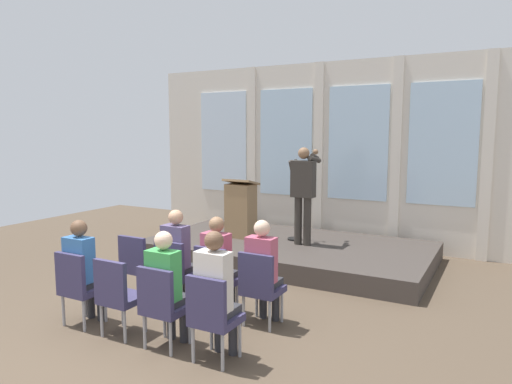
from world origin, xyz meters
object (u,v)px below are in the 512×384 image
Objects in this scene: chair_r1_c0 at (78,284)px; chair_r1_c2 at (162,302)px; lectern at (241,209)px; chair_r0_c2 at (215,277)px; audience_r0_c2 at (218,260)px; audience_r1_c0 at (83,267)px; audience_r0_c3 at (263,267)px; chair_r1_c1 at (118,293)px; chair_r0_c1 at (175,270)px; chair_r1_c3 at (212,313)px; speaker at (303,188)px; chair_r0_c0 at (138,263)px; audience_r1_c3 at (216,289)px; audience_r1_c2 at (167,283)px; audience_r0_c1 at (178,253)px; chair_r0_c3 at (260,284)px; mic_stand at (295,222)px.

chair_r1_c0 and chair_r1_c2 have the same top height.
lectern is 1.23× the size of chair_r0_c2.
audience_r0_c2 is 1.68m from audience_r1_c0.
audience_r0_c3 is 1.74m from chair_r1_c1.
chair_r1_c0 is at bearing 180.00° from chair_r1_c1.
chair_r0_c1 and chair_r1_c3 have the same top height.
speaker is 1.90× the size of chair_r1_c0.
audience_r1_c3 reaches higher than chair_r0_c0.
chair_r0_c1 is 1.33m from audience_r0_c3.
audience_r0_c3 is 1.01× the size of audience_r1_c2.
audience_r0_c2 is (0.65, 0.00, -0.02)m from audience_r0_c1.
audience_r1_c0 reaches higher than chair_r1_c2.
chair_r1_c0 is (-1.96, -1.05, 0.00)m from chair_r0_c3.
mic_stand is at bearing 102.47° from chair_r1_c3.
lectern reaches higher than chair_r0_c1.
audience_r0_c1 reaches higher than chair_r0_c1.
mic_stand is 1.65× the size of chair_r1_c1.
mic_stand is 1.65× the size of chair_r1_c0.
chair_r0_c2 is at bearing 38.68° from chair_r1_c0.
audience_r1_c3 is at bearing -77.30° from mic_stand.
chair_r1_c2 is at bearing -120.10° from audience_r0_c3.
chair_r0_c0 is 1.00× the size of chair_r1_c2.
audience_r0_c3 is (-0.00, 0.08, 0.20)m from chair_r0_c3.
lectern is 3.15m from audience_r0_c2.
chair_r0_c3 is 2.23m from chair_r1_c0.
chair_r1_c1 is 0.68× the size of audience_r1_c3.
audience_r1_c0 is at bearing -143.55° from chair_r0_c2.
audience_r0_c3 is at bearing 58.00° from audience_r1_c2.
audience_r1_c0 is at bearing -90.00° from chair_r0_c0.
audience_r0_c1 is 1.43× the size of chair_r1_c1.
speaker is 1.29× the size of audience_r1_c3.
audience_r1_c3 is at bearing -0.09° from audience_r1_c0.
chair_r0_c1 is 1.31m from chair_r0_c3.
lectern is at bearing 90.39° from chair_r0_c0.
chair_r0_c1 is 1.24m from chair_r1_c2.
chair_r0_c1 and chair_r1_c0 have the same top height.
lectern is 0.88× the size of audience_r1_c0.
audience_r1_c2 is (0.00, -1.05, 0.00)m from audience_r0_c2.
chair_r0_c1 is at bearing 143.46° from audience_r1_c3.
lectern is 0.88× the size of audience_r1_c2.
audience_r0_c2 is at bearing 179.92° from audience_r0_c3.
audience_r1_c3 is (1.31, -0.97, 0.23)m from chair_r0_c1.
speaker is at bearing 103.08° from audience_r0_c3.
audience_r1_c2 is at bearing -90.00° from audience_r0_c2.
chair_r0_c1 is at bearing -96.52° from mic_stand.
audience_r1_c0 is 1.41× the size of chair_r1_c1.
mic_stand reaches higher than chair_r0_c1.
chair_r0_c1 is 1.00× the size of chair_r1_c2.
speaker is 1.90× the size of chair_r1_c1.
chair_r1_c0 is at bearing -176.44° from audience_r1_c2.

